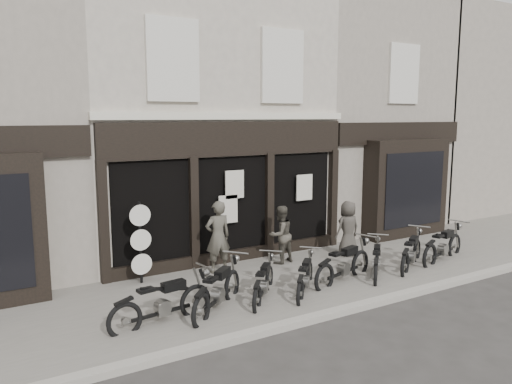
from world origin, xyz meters
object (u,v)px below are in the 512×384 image
motorcycle_0 (163,307)px  motorcycle_3 (305,280)px  man_right (348,228)px  motorcycle_7 (443,249)px  man_centre (280,235)px  motorcycle_6 (411,256)px  man_left (218,237)px  advert_sign_post (141,246)px  motorcycle_4 (344,268)px  motorcycle_5 (376,264)px  motorcycle_1 (218,294)px  motorcycle_2 (264,286)px

motorcycle_0 → motorcycle_3: bearing=-8.9°
motorcycle_0 → man_right: size_ratio=1.42×
motorcycle_7 → man_centre: 4.54m
motorcycle_7 → man_right: 2.64m
motorcycle_6 → man_centre: size_ratio=1.25×
man_left → advert_sign_post: (-1.94, 0.18, -0.03)m
motorcycle_3 → advert_sign_post: size_ratio=0.74×
motorcycle_4 → motorcycle_7: size_ratio=0.99×
motorcycle_4 → man_centre: 2.10m
man_left → motorcycle_6: bearing=156.5°
motorcycle_0 → man_left: (2.30, 2.23, 0.62)m
motorcycle_4 → motorcycle_3: bearing=170.8°
advert_sign_post → man_right: bearing=-7.3°
motorcycle_4 → motorcycle_7: bearing=-17.1°
motorcycle_5 → motorcycle_6: size_ratio=0.81×
motorcycle_7 → man_right: size_ratio=1.42×
motorcycle_3 → man_centre: (0.75, 2.13, 0.53)m
motorcycle_3 → motorcycle_7: bearing=-43.9°
advert_sign_post → motorcycle_0: bearing=-99.3°
man_right → motorcycle_1: bearing=19.0°
motorcycle_5 → motorcycle_6: motorcycle_6 is taller
motorcycle_1 → advert_sign_post: advert_sign_post is taller
man_left → man_right: bearing=174.5°
motorcycle_1 → motorcycle_2: (1.14, 0.06, -0.05)m
motorcycle_5 → advert_sign_post: size_ratio=0.76×
man_centre → motorcycle_2: bearing=37.3°
man_right → advert_sign_post: size_ratio=0.75×
motorcycle_0 → motorcycle_1: 1.22m
advert_sign_post → motorcycle_7: bearing=-17.5°
motorcycle_7 → motorcycle_2: bearing=164.6°
motorcycle_0 → advert_sign_post: 2.51m
motorcycle_1 → motorcycle_4: motorcycle_4 is taller
motorcycle_5 → man_left: (-3.34, 2.18, 0.66)m
man_left → man_right: size_ratio=1.17×
motorcycle_2 → man_right: bearing=-24.2°
motorcycle_0 → motorcycle_3: size_ratio=1.43×
motorcycle_0 → motorcycle_6: motorcycle_0 is taller
motorcycle_3 → motorcycle_7: motorcycle_7 is taller
motorcycle_6 → advert_sign_post: advert_sign_post is taller
motorcycle_1 → man_centre: (2.89, 2.02, 0.47)m
motorcycle_0 → man_centre: 4.64m
man_centre → man_right: size_ratio=1.00×
motorcycle_1 → man_right: (4.94, 1.66, 0.47)m
motorcycle_3 → motorcycle_5: 2.28m
man_centre → motorcycle_6: bearing=132.7°
man_centre → man_right: bearing=158.9°
motorcycle_6 → advert_sign_post: 6.96m
motorcycle_3 → motorcycle_6: motorcycle_6 is taller
motorcycle_3 → motorcycle_4: (1.26, 0.15, 0.06)m
motorcycle_5 → motorcycle_7: motorcycle_7 is taller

